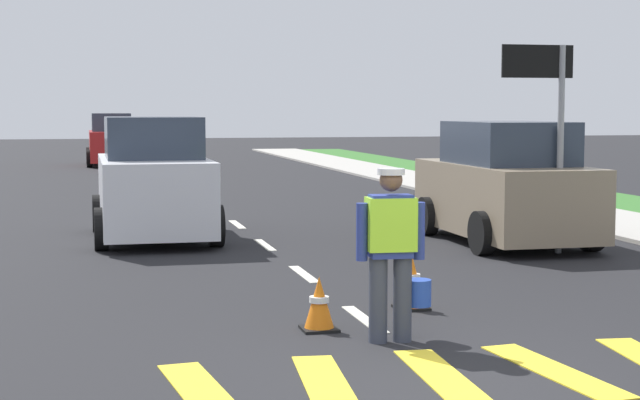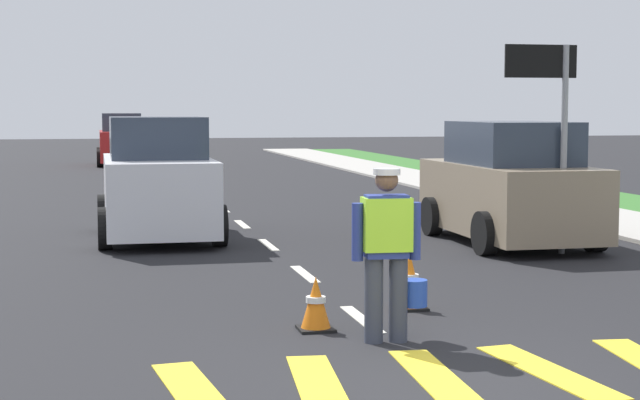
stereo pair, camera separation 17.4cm
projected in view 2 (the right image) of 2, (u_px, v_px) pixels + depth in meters
The scene contains 11 objects.
ground_plane at pixel (196, 188), 28.49m from camera, with size 96.00×96.00×0.00m, color black.
sidewalk_right at pixel (627, 225), 19.35m from camera, with size 2.40×72.00×0.14m, color #B2ADA3.
crosswalk_stripes at pixel (436, 378), 8.36m from camera, with size 4.56×1.93×0.01m.
lane_center_line at pixel (183, 178), 32.57m from camera, with size 0.14×46.40×0.01m.
road_worker at pixel (389, 246), 9.61m from camera, with size 0.77×0.37×1.67m.
lane_direction_sign at pixel (550, 97), 15.34m from camera, with size 1.16×0.11×3.20m.
traffic_cone_near at pixel (410, 281), 11.23m from camera, with size 0.36×0.36×0.64m.
traffic_cone_far at pixel (316, 304), 10.17m from camera, with size 0.36×0.36×0.55m.
car_oncoming_lead at pixel (158, 182), 17.31m from camera, with size 2.04×3.92×2.09m.
car_oncoming_third at pixel (121, 141), 39.77m from camera, with size 1.93×4.09×2.05m.
car_parked_curbside at pixel (510, 187), 16.69m from camera, with size 2.05×4.04×2.02m.
Camera 2 is at (-2.72, -7.49, 2.24)m, focal length 56.62 mm.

